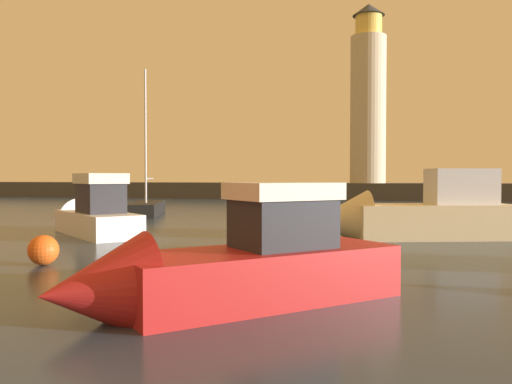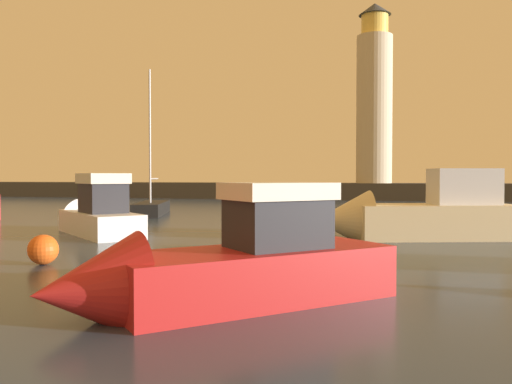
{
  "view_description": "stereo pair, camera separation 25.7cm",
  "coord_description": "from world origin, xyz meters",
  "px_view_note": "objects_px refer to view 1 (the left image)",
  "views": [
    {
      "loc": [
        4.81,
        -1.49,
        2.31
      ],
      "look_at": [
        1.11,
        14.32,
        1.83
      ],
      "focal_mm": 37.1,
      "sensor_mm": 36.0,
      "label": 1
    },
    {
      "loc": [
        5.06,
        -1.43,
        2.31
      ],
      "look_at": [
        1.11,
        14.32,
        1.83
      ],
      "focal_mm": 37.1,
      "sensor_mm": 36.0,
      "label": 2
    }
  ],
  "objects_px": {
    "motorboat_1": "(91,215)",
    "mooring_buoy": "(43,250)",
    "motorboat_3": "(221,269)",
    "lighthouse": "(368,99)",
    "sailboat_moored": "(147,207)",
    "motorboat_4": "(408,216)"
  },
  "relations": [
    {
      "from": "motorboat_3",
      "to": "motorboat_4",
      "type": "height_order",
      "value": "motorboat_4"
    },
    {
      "from": "motorboat_3",
      "to": "motorboat_1",
      "type": "bearing_deg",
      "value": 129.82
    },
    {
      "from": "sailboat_moored",
      "to": "motorboat_3",
      "type": "bearing_deg",
      "value": -62.11
    },
    {
      "from": "motorboat_1",
      "to": "motorboat_4",
      "type": "xyz_separation_m",
      "value": [
        12.44,
        1.16,
        0.08
      ]
    },
    {
      "from": "motorboat_1",
      "to": "motorboat_3",
      "type": "distance_m",
      "value": 13.57
    },
    {
      "from": "motorboat_3",
      "to": "lighthouse",
      "type": "bearing_deg",
      "value": 88.0
    },
    {
      "from": "lighthouse",
      "to": "motorboat_1",
      "type": "distance_m",
      "value": 36.91
    },
    {
      "from": "motorboat_1",
      "to": "sailboat_moored",
      "type": "height_order",
      "value": "sailboat_moored"
    },
    {
      "from": "motorboat_1",
      "to": "mooring_buoy",
      "type": "xyz_separation_m",
      "value": [
        2.88,
        -7.21,
        -0.36
      ]
    },
    {
      "from": "motorboat_3",
      "to": "motorboat_4",
      "type": "bearing_deg",
      "value": 72.09
    },
    {
      "from": "motorboat_3",
      "to": "motorboat_4",
      "type": "xyz_separation_m",
      "value": [
        3.75,
        11.59,
        0.15
      ]
    },
    {
      "from": "motorboat_1",
      "to": "motorboat_4",
      "type": "bearing_deg",
      "value": 5.33
    },
    {
      "from": "motorboat_1",
      "to": "sailboat_moored",
      "type": "relative_size",
      "value": 0.7
    },
    {
      "from": "motorboat_3",
      "to": "sailboat_moored",
      "type": "distance_m",
      "value": 23.54
    },
    {
      "from": "motorboat_3",
      "to": "motorboat_4",
      "type": "distance_m",
      "value": 12.18
    },
    {
      "from": "motorboat_3",
      "to": "sailboat_moored",
      "type": "height_order",
      "value": "sailboat_moored"
    },
    {
      "from": "motorboat_3",
      "to": "mooring_buoy",
      "type": "relative_size",
      "value": 7.5
    },
    {
      "from": "motorboat_1",
      "to": "motorboat_4",
      "type": "relative_size",
      "value": 0.77
    },
    {
      "from": "lighthouse",
      "to": "mooring_buoy",
      "type": "distance_m",
      "value": 43.18
    },
    {
      "from": "lighthouse",
      "to": "sailboat_moored",
      "type": "height_order",
      "value": "lighthouse"
    },
    {
      "from": "lighthouse",
      "to": "motorboat_3",
      "type": "distance_m",
      "value": 45.64
    },
    {
      "from": "motorboat_3",
      "to": "mooring_buoy",
      "type": "distance_m",
      "value": 6.65
    }
  ]
}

